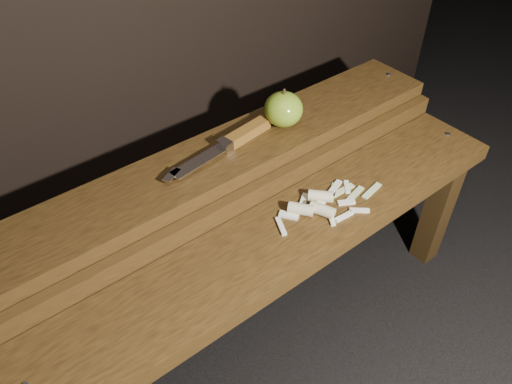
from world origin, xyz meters
TOP-DOWN VIEW (x-y plane):
  - ground at (0.00, 0.00)m, footprint 60.00×60.00m
  - bench_front_tier at (0.00, -0.06)m, footprint 1.20×0.20m
  - bench_rear_tier at (0.00, 0.17)m, footprint 1.20×0.21m
  - apple at (0.17, 0.17)m, footprint 0.09×0.09m
  - knife at (0.03, 0.18)m, footprint 0.31×0.07m
  - apple_scraps at (0.10, -0.04)m, footprint 0.29×0.14m

SIDE VIEW (x-z plane):
  - ground at x=0.00m, z-range 0.00..0.00m
  - bench_front_tier at x=0.00m, z-range 0.14..0.56m
  - bench_rear_tier at x=0.00m, z-range 0.16..0.67m
  - apple_scraps at x=0.10m, z-range 0.42..0.44m
  - knife at x=0.03m, z-range 0.50..0.53m
  - apple at x=0.17m, z-range 0.49..0.59m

